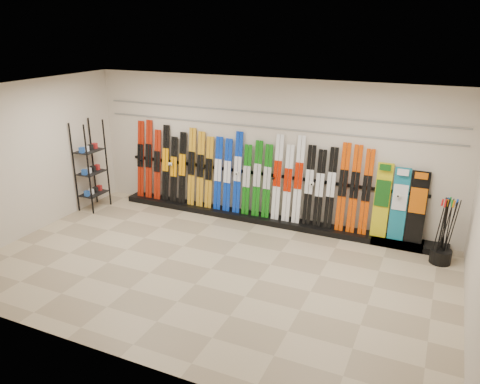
% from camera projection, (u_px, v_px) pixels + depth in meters
% --- Properties ---
extents(floor, '(8.00, 8.00, 0.00)m').
position_uv_depth(floor, '(211.00, 269.00, 8.09)').
color(floor, '#9C896C').
rests_on(floor, ground).
extents(back_wall, '(8.00, 0.00, 8.00)m').
position_uv_depth(back_wall, '(265.00, 151.00, 9.72)').
color(back_wall, beige).
rests_on(back_wall, floor).
extents(left_wall, '(0.00, 5.00, 5.00)m').
position_uv_depth(left_wall, '(28.00, 159.00, 9.12)').
color(left_wall, beige).
rests_on(left_wall, floor).
extents(ceiling, '(8.00, 8.00, 0.00)m').
position_uv_depth(ceiling, '(207.00, 94.00, 7.07)').
color(ceiling, silver).
rests_on(ceiling, back_wall).
extents(ski_rack_base, '(8.00, 0.40, 0.12)m').
position_uv_depth(ski_rack_base, '(270.00, 220.00, 9.94)').
color(ski_rack_base, black).
rests_on(ski_rack_base, floor).
extents(skis, '(5.38, 0.25, 1.81)m').
position_uv_depth(skis, '(242.00, 175.00, 9.95)').
color(skis, '#A61D08').
rests_on(skis, ski_rack_base).
extents(snowboards, '(0.95, 0.22, 1.43)m').
position_uv_depth(snowboards, '(399.00, 204.00, 8.75)').
color(snowboards, gold).
rests_on(snowboards, ski_rack_base).
extents(accessory_rack, '(0.40, 0.60, 2.01)m').
position_uv_depth(accessory_rack, '(91.00, 166.00, 10.42)').
color(accessory_rack, black).
rests_on(accessory_rack, floor).
extents(pole_bin, '(0.37, 0.37, 0.25)m').
position_uv_depth(pole_bin, '(440.00, 256.00, 8.26)').
color(pole_bin, black).
rests_on(pole_bin, floor).
extents(ski_poles, '(0.36, 0.30, 1.18)m').
position_uv_depth(ski_poles, '(445.00, 231.00, 8.10)').
color(ski_poles, black).
rests_on(ski_poles, pole_bin).
extents(slatwall_rail_0, '(7.60, 0.02, 0.03)m').
position_uv_depth(slatwall_rail_0, '(265.00, 127.00, 9.53)').
color(slatwall_rail_0, gray).
rests_on(slatwall_rail_0, back_wall).
extents(slatwall_rail_1, '(7.60, 0.02, 0.03)m').
position_uv_depth(slatwall_rail_1, '(266.00, 113.00, 9.43)').
color(slatwall_rail_1, gray).
rests_on(slatwall_rail_1, back_wall).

